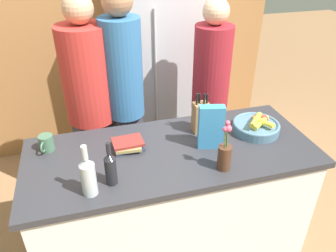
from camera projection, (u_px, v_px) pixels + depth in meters
ground_plane at (171, 249)px, 2.52m from camera, size 14.00×14.00×0.00m
kitchen_island at (172, 205)px, 2.27m from camera, size 1.80×0.76×0.94m
back_wall_wood at (125, 24)px, 3.24m from camera, size 3.00×0.12×2.60m
refrigerator at (154, 68)px, 3.17m from camera, size 0.81×0.62×1.91m
fruit_bowl at (256, 126)px, 2.20m from camera, size 0.31×0.31×0.12m
knife_block at (201, 117)px, 2.17m from camera, size 0.10×0.09×0.29m
flower_vase at (225, 153)px, 1.83m from camera, size 0.08×0.08×0.31m
cereal_box at (211, 127)px, 1.99m from camera, size 0.16×0.09×0.28m
coffee_mug at (46, 143)px, 2.01m from camera, size 0.09×0.13×0.10m
book_stack at (128, 145)px, 2.03m from camera, size 0.20×0.16×0.06m
bottle_oil at (88, 176)px, 1.64m from camera, size 0.08×0.08×0.30m
bottle_vinegar at (111, 168)px, 1.72m from camera, size 0.06×0.06×0.26m
person_at_sink at (91, 101)px, 2.47m from camera, size 0.37×0.37×1.77m
person_in_blue at (124, 93)px, 2.47m from camera, size 0.30×0.30×1.82m
person_in_red_tee at (210, 91)px, 2.69m from camera, size 0.30×0.30×1.70m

